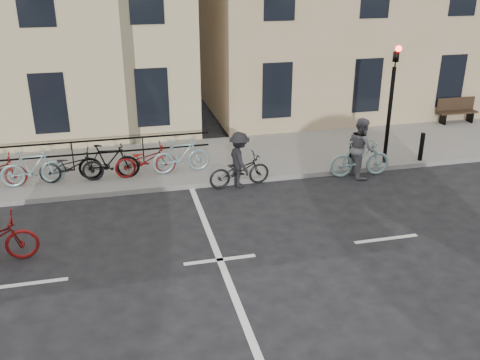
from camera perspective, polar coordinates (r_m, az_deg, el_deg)
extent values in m
plane|color=black|center=(11.85, -2.16, -8.51)|extent=(120.00, 120.00, 0.00)
cube|color=slate|center=(17.19, -19.51, 0.65)|extent=(46.00, 4.00, 0.15)
cylinder|color=black|center=(17.07, 15.61, 6.58)|extent=(0.12, 0.12, 3.00)
imported|color=black|center=(16.66, 16.32, 13.03)|extent=(0.15, 0.18, 0.90)
sphere|color=#FF0C05|center=(16.54, 16.57, 13.29)|extent=(0.18, 0.18, 0.18)
cylinder|color=black|center=(16.76, 11.79, 2.87)|extent=(0.14, 0.14, 0.90)
cylinder|color=black|center=(17.89, 18.79, 3.39)|extent=(0.14, 0.14, 0.90)
cube|color=black|center=(22.27, 20.82, 6.11)|extent=(0.06, 0.38, 0.40)
cube|color=black|center=(22.96, 23.32, 6.19)|extent=(0.06, 0.38, 0.40)
cube|color=black|center=(22.55, 22.17, 6.71)|extent=(1.60, 0.40, 0.06)
cube|color=black|center=(22.62, 22.02, 7.54)|extent=(1.60, 0.06, 0.50)
cube|color=black|center=(16.89, -19.19, 2.32)|extent=(9.35, 0.04, 0.95)
imported|color=#7DA0A4|center=(16.10, -21.29, 1.23)|extent=(1.75, 0.49, 1.05)
imported|color=black|center=(16.00, -17.56, 1.40)|extent=(1.80, 0.63, 0.95)
imported|color=black|center=(15.92, -13.83, 1.92)|extent=(1.75, 0.49, 1.05)
imported|color=maroon|center=(15.96, -10.05, 2.09)|extent=(1.80, 0.63, 0.95)
imported|color=#7DA0A4|center=(16.02, -6.32, 2.59)|extent=(1.75, 0.49, 1.05)
imported|color=#7DA0A4|center=(16.42, 12.68, 2.26)|extent=(1.90, 0.62, 1.13)
imported|color=#5E5D62|center=(16.31, 12.78, 3.39)|extent=(0.73, 0.91, 1.82)
imported|color=black|center=(15.33, -0.06, 1.01)|extent=(1.89, 0.86, 0.96)
imported|color=black|center=(15.21, -0.06, 2.17)|extent=(0.73, 1.12, 1.62)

